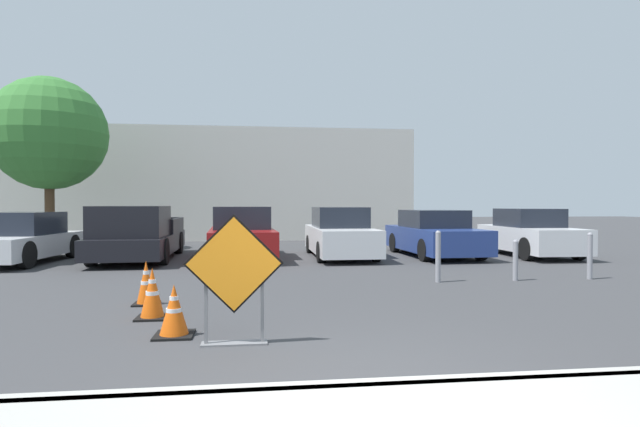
# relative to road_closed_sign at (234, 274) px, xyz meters

# --- Properties ---
(ground_plane) EXTENTS (96.00, 96.00, 0.00)m
(ground_plane) POSITION_rel_road_closed_sign_xyz_m (1.30, 8.23, -0.83)
(ground_plane) COLOR #3D3D3F
(curb_lip) EXTENTS (27.84, 0.20, 0.14)m
(curb_lip) POSITION_rel_road_closed_sign_xyz_m (1.30, -1.77, -0.76)
(curb_lip) COLOR #ADAAA3
(curb_lip) RESTS_ON ground_plane
(road_closed_sign) EXTENTS (1.16, 0.20, 1.54)m
(road_closed_sign) POSITION_rel_road_closed_sign_xyz_m (0.00, 0.00, 0.00)
(road_closed_sign) COLOR black
(road_closed_sign) RESTS_ON ground_plane
(traffic_cone_nearest) EXTENTS (0.48, 0.48, 0.65)m
(traffic_cone_nearest) POSITION_rel_road_closed_sign_xyz_m (-0.77, 0.50, -0.52)
(traffic_cone_nearest) COLOR black
(traffic_cone_nearest) RESTS_ON ground_plane
(traffic_cone_second) EXTENTS (0.45, 0.45, 0.73)m
(traffic_cone_second) POSITION_rel_road_closed_sign_xyz_m (-1.24, 1.53, -0.48)
(traffic_cone_second) COLOR black
(traffic_cone_second) RESTS_ON ground_plane
(traffic_cone_third) EXTENTS (0.40, 0.40, 0.72)m
(traffic_cone_third) POSITION_rel_road_closed_sign_xyz_m (-1.55, 2.57, -0.48)
(traffic_cone_third) COLOR black
(traffic_cone_third) RESTS_ON ground_plane
(parked_car_nearest) EXTENTS (2.01, 4.42, 1.43)m
(parked_car_nearest) POSITION_rel_road_closed_sign_xyz_m (-6.30, 9.04, -0.17)
(parked_car_nearest) COLOR silver
(parked_car_nearest) RESTS_ON ground_plane
(pickup_truck) EXTENTS (2.20, 5.39, 1.60)m
(pickup_truck) POSITION_rel_road_closed_sign_xyz_m (-3.25, 9.28, -0.12)
(pickup_truck) COLOR black
(pickup_truck) RESTS_ON ground_plane
(parked_car_second) EXTENTS (2.11, 4.52, 1.58)m
(parked_car_second) POSITION_rel_road_closed_sign_xyz_m (-0.22, 9.46, -0.12)
(parked_car_second) COLOR maroon
(parked_car_second) RESTS_ON ground_plane
(parked_car_third) EXTENTS (1.82, 4.59, 1.56)m
(parked_car_third) POSITION_rel_road_closed_sign_xyz_m (2.82, 9.50, -0.13)
(parked_car_third) COLOR silver
(parked_car_third) RESTS_ON ground_plane
(parked_car_fourth) EXTENTS (2.07, 4.59, 1.47)m
(parked_car_fourth) POSITION_rel_road_closed_sign_xyz_m (5.86, 9.45, -0.15)
(parked_car_fourth) COLOR navy
(parked_car_fourth) RESTS_ON ground_plane
(parked_car_fifth) EXTENTS (1.89, 4.26, 1.51)m
(parked_car_fifth) POSITION_rel_road_closed_sign_xyz_m (8.90, 9.09, -0.14)
(parked_car_fifth) COLOR silver
(parked_car_fifth) RESTS_ON ground_plane
(bollard_nearest) EXTENTS (0.12, 0.12, 1.10)m
(bollard_nearest) POSITION_rel_road_closed_sign_xyz_m (4.06, 4.25, -0.26)
(bollard_nearest) COLOR gray
(bollard_nearest) RESTS_ON ground_plane
(bollard_second) EXTENTS (0.12, 0.12, 0.89)m
(bollard_second) POSITION_rel_road_closed_sign_xyz_m (5.80, 4.25, -0.36)
(bollard_second) COLOR gray
(bollard_second) RESTS_ON ground_plane
(bollard_third) EXTENTS (0.12, 0.12, 1.03)m
(bollard_third) POSITION_rel_road_closed_sign_xyz_m (7.53, 4.25, -0.29)
(bollard_third) COLOR gray
(bollard_third) RESTS_ON ground_plane
(building_facade_backdrop) EXTENTS (19.44, 5.00, 5.15)m
(building_facade_backdrop) POSITION_rel_road_closed_sign_xyz_m (-2.21, 19.21, 1.74)
(building_facade_backdrop) COLOR beige
(building_facade_backdrop) RESTS_ON ground_plane
(street_tree_behind_lot) EXTENTS (3.92, 3.92, 6.08)m
(street_tree_behind_lot) POSITION_rel_road_closed_sign_xyz_m (-6.98, 12.60, 3.27)
(street_tree_behind_lot) COLOR #513823
(street_tree_behind_lot) RESTS_ON ground_plane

